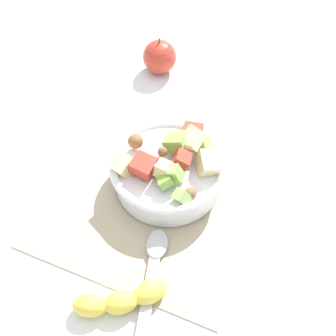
{
  "coord_description": "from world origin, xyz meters",
  "views": [
    {
      "loc": [
        0.44,
        0.2,
        0.68
      ],
      "look_at": [
        -0.01,
        0.01,
        0.05
      ],
      "focal_mm": 47.77,
      "sensor_mm": 36.0,
      "label": 1
    }
  ],
  "objects_px": {
    "salad_bowl": "(169,169)",
    "banana_whole": "(120,300)",
    "serving_spoon": "(152,271)",
    "whole_apple": "(160,57)"
  },
  "relations": [
    {
      "from": "salad_bowl",
      "to": "banana_whole",
      "type": "xyz_separation_m",
      "value": [
        0.24,
        0.02,
        -0.03
      ]
    },
    {
      "from": "serving_spoon",
      "to": "whole_apple",
      "type": "height_order",
      "value": "whole_apple"
    },
    {
      "from": "whole_apple",
      "to": "banana_whole",
      "type": "relative_size",
      "value": 0.64
    },
    {
      "from": "banana_whole",
      "to": "whole_apple",
      "type": "bearing_deg",
      "value": -162.8
    },
    {
      "from": "salad_bowl",
      "to": "whole_apple",
      "type": "bearing_deg",
      "value": -153.7
    },
    {
      "from": "serving_spoon",
      "to": "whole_apple",
      "type": "xyz_separation_m",
      "value": [
        -0.47,
        -0.19,
        0.03
      ]
    },
    {
      "from": "salad_bowl",
      "to": "banana_whole",
      "type": "height_order",
      "value": "salad_bowl"
    },
    {
      "from": "serving_spoon",
      "to": "salad_bowl",
      "type": "bearing_deg",
      "value": -165.61
    },
    {
      "from": "salad_bowl",
      "to": "whole_apple",
      "type": "relative_size",
      "value": 2.36
    },
    {
      "from": "serving_spoon",
      "to": "banana_whole",
      "type": "relative_size",
      "value": 1.63
    }
  ]
}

